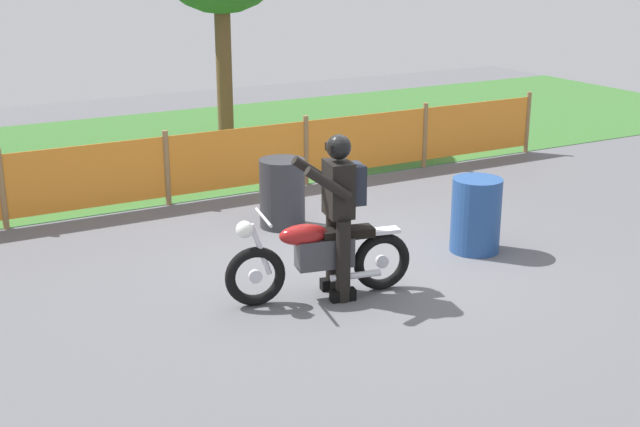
% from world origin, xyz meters
% --- Properties ---
extents(ground, '(24.00, 24.00, 0.02)m').
position_xyz_m(ground, '(0.00, 0.00, -0.01)').
color(ground, '#5B5B60').
extents(grass_verge, '(24.00, 6.58, 0.01)m').
position_xyz_m(grass_verge, '(0.00, 6.49, 0.01)').
color(grass_verge, '#386B2D').
rests_on(grass_verge, ground).
extents(barrier_fence, '(10.88, 0.08, 1.05)m').
position_xyz_m(barrier_fence, '(0.00, 3.20, 0.54)').
color(barrier_fence, olive).
rests_on(barrier_fence, ground).
extents(motorcycle_lead, '(1.95, 0.68, 0.93)m').
position_xyz_m(motorcycle_lead, '(-0.81, -0.64, 0.45)').
color(motorcycle_lead, black).
rests_on(motorcycle_lead, ground).
extents(rider_lead, '(0.74, 0.62, 1.69)m').
position_xyz_m(rider_lead, '(-0.60, -0.68, 0.95)').
color(rider_lead, black).
rests_on(rider_lead, ground).
extents(oil_drum, '(0.58, 0.58, 0.88)m').
position_xyz_m(oil_drum, '(1.47, -0.31, 0.44)').
color(oil_drum, navy).
rests_on(oil_drum, ground).
extents(spare_drum, '(0.58, 0.58, 0.88)m').
position_xyz_m(spare_drum, '(-0.11, 1.60, 0.44)').
color(spare_drum, '#2D2D33').
rests_on(spare_drum, ground).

